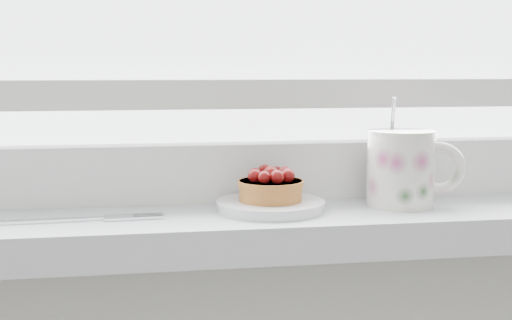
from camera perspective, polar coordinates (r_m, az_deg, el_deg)
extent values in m
cube|color=silver|center=(0.83, -0.05, -5.32)|extent=(1.60, 0.20, 0.04)
cube|color=silver|center=(0.88, -0.83, -0.86)|extent=(1.30, 0.05, 0.07)
cube|color=silver|center=(0.88, -0.84, 5.31)|extent=(1.30, 0.04, 0.04)
cylinder|color=silver|center=(0.81, 1.17, -3.69)|extent=(0.12, 0.12, 0.01)
cylinder|color=#995621|center=(0.81, 1.18, -2.46)|extent=(0.07, 0.07, 0.02)
cylinder|color=#995621|center=(0.81, 1.18, -1.84)|extent=(0.07, 0.07, 0.01)
sphere|color=#4E0606|center=(0.81, 1.18, -1.13)|extent=(0.02, 0.02, 0.02)
sphere|color=#4E0606|center=(0.81, 2.34, -1.09)|extent=(0.02, 0.02, 0.02)
sphere|color=#4E0606|center=(0.82, 1.67, -1.02)|extent=(0.02, 0.02, 0.02)
sphere|color=#4E0606|center=(0.82, 0.70, -0.95)|extent=(0.02, 0.02, 0.02)
sphere|color=#4E0606|center=(0.81, -0.08, -1.13)|extent=(0.02, 0.02, 0.02)
sphere|color=#4E0606|center=(0.80, -0.12, -1.27)|extent=(0.02, 0.02, 0.02)
sphere|color=#4E0606|center=(0.79, 0.66, -1.41)|extent=(0.01, 0.01, 0.01)
sphere|color=#4E0606|center=(0.79, 1.70, -1.37)|extent=(0.02, 0.02, 0.02)
sphere|color=#4E0606|center=(0.80, 2.55, -1.26)|extent=(0.02, 0.02, 0.02)
cylinder|color=silver|center=(0.85, 11.50, -0.66)|extent=(0.10, 0.10, 0.09)
cylinder|color=black|center=(0.85, 11.57, 2.07)|extent=(0.07, 0.07, 0.01)
torus|color=silver|center=(0.85, 14.41, -0.62)|extent=(0.06, 0.03, 0.06)
cylinder|color=silver|center=(0.86, 10.87, 3.19)|extent=(0.01, 0.02, 0.06)
cube|color=silver|center=(0.79, -17.47, -4.70)|extent=(0.11, 0.02, 0.00)
cube|color=silver|center=(0.78, -12.74, -4.58)|extent=(0.02, 0.01, 0.00)
cube|color=silver|center=(0.78, -10.93, -4.53)|extent=(0.03, 0.03, 0.00)
cube|color=silver|center=(0.78, -8.63, -4.60)|extent=(0.04, 0.00, 0.00)
cube|color=silver|center=(0.78, -8.67, -4.50)|extent=(0.04, 0.00, 0.00)
cube|color=silver|center=(0.79, -8.70, -4.40)|extent=(0.04, 0.00, 0.00)
cube|color=silver|center=(0.80, -8.74, -4.31)|extent=(0.04, 0.00, 0.00)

